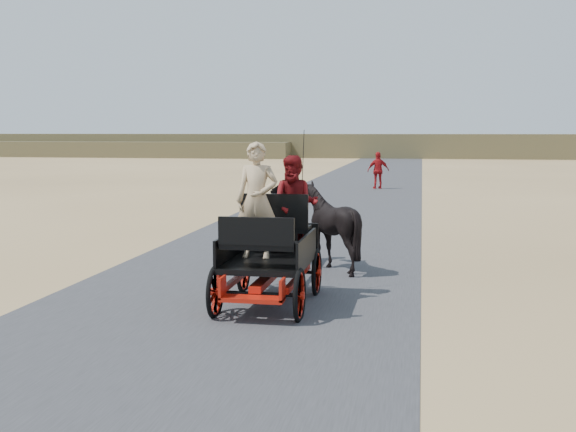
% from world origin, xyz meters
% --- Properties ---
extents(ground, '(140.00, 140.00, 0.00)m').
position_xyz_m(ground, '(0.00, 0.00, 0.00)').
color(ground, tan).
extents(road, '(6.00, 140.00, 0.01)m').
position_xyz_m(road, '(0.00, 0.00, 0.01)').
color(road, '#38383A').
rests_on(road, ground).
extents(ridge_far, '(140.00, 6.00, 2.40)m').
position_xyz_m(ridge_far, '(0.00, 62.00, 1.20)').
color(ridge_far, brown).
rests_on(ridge_far, ground).
extents(ridge_near, '(40.00, 4.00, 1.60)m').
position_xyz_m(ridge_near, '(-30.00, 58.00, 0.80)').
color(ridge_near, brown).
rests_on(ridge_near, ground).
extents(carriage, '(1.30, 2.40, 0.72)m').
position_xyz_m(carriage, '(0.68, -1.82, 0.36)').
color(carriage, black).
rests_on(carriage, ground).
extents(horse_left, '(0.91, 2.01, 1.70)m').
position_xyz_m(horse_left, '(0.13, 1.18, 0.85)').
color(horse_left, black).
rests_on(horse_left, ground).
extents(horse_right, '(1.37, 1.54, 1.70)m').
position_xyz_m(horse_right, '(1.23, 1.18, 0.85)').
color(horse_right, black).
rests_on(horse_right, ground).
extents(driver_man, '(0.66, 0.43, 1.80)m').
position_xyz_m(driver_man, '(0.48, -1.77, 1.62)').
color(driver_man, tan).
rests_on(driver_man, carriage).
extents(passenger_woman, '(0.77, 0.60, 1.58)m').
position_xyz_m(passenger_woman, '(0.98, -1.22, 1.51)').
color(passenger_woman, '#660C0F').
rests_on(passenger_woman, carriage).
extents(pedestrian, '(1.09, 0.68, 1.73)m').
position_xyz_m(pedestrian, '(0.98, 21.26, 0.86)').
color(pedestrian, '#A61316').
rests_on(pedestrian, ground).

